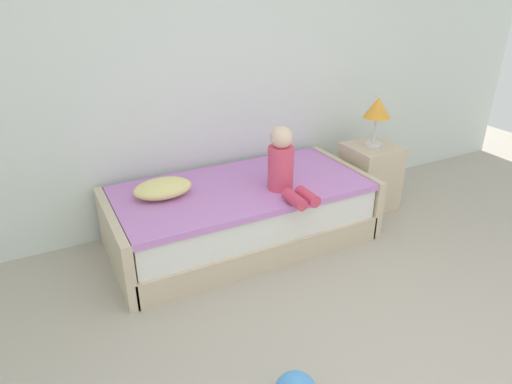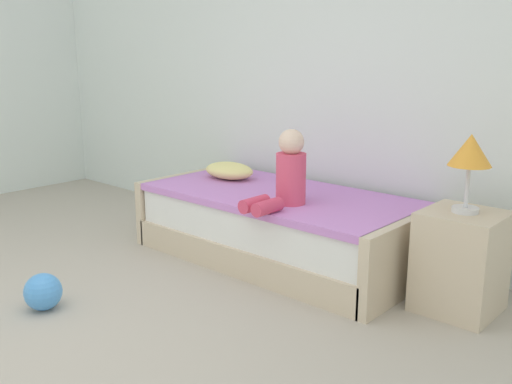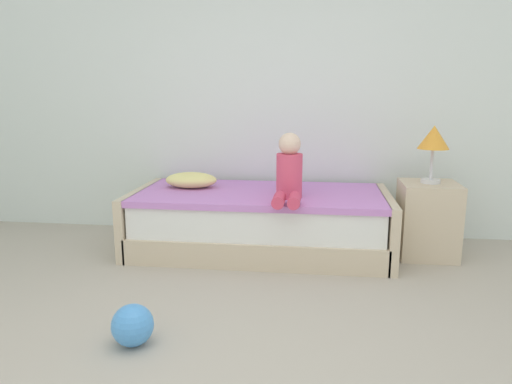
# 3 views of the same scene
# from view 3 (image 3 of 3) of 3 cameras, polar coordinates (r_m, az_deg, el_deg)

# --- Properties ---
(wall_rear) EXTENTS (7.20, 0.10, 2.90)m
(wall_rear) POSITION_cam_3_polar(r_m,az_deg,el_deg) (4.41, 2.18, 13.83)
(wall_rear) COLOR silver
(wall_rear) RESTS_ON ground
(bed) EXTENTS (2.11, 1.00, 0.50)m
(bed) POSITION_cam_3_polar(r_m,az_deg,el_deg) (3.96, 0.46, -3.55)
(bed) COLOR beige
(bed) RESTS_ON ground
(nightstand) EXTENTS (0.44, 0.44, 0.60)m
(nightstand) POSITION_cam_3_polar(r_m,az_deg,el_deg) (4.06, 19.85, -3.13)
(nightstand) COLOR beige
(nightstand) RESTS_ON ground
(table_lamp) EXTENTS (0.24, 0.24, 0.45)m
(table_lamp) POSITION_cam_3_polar(r_m,az_deg,el_deg) (3.95, 20.51, 5.83)
(table_lamp) COLOR silver
(table_lamp) RESTS_ON nightstand
(child_figure) EXTENTS (0.20, 0.51, 0.50)m
(child_figure) POSITION_cam_3_polar(r_m,az_deg,el_deg) (3.62, 3.97, 2.36)
(child_figure) COLOR #E04C6B
(child_figure) RESTS_ON bed
(pillow) EXTENTS (0.44, 0.30, 0.13)m
(pillow) POSITION_cam_3_polar(r_m,az_deg,el_deg) (4.10, -7.78, 1.44)
(pillow) COLOR #F2E58C
(pillow) RESTS_ON bed
(toy_ball) EXTENTS (0.22, 0.22, 0.22)m
(toy_ball) POSITION_cam_3_polar(r_m,az_deg,el_deg) (2.66, -14.57, -15.18)
(toy_ball) COLOR #4C99E5
(toy_ball) RESTS_ON ground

